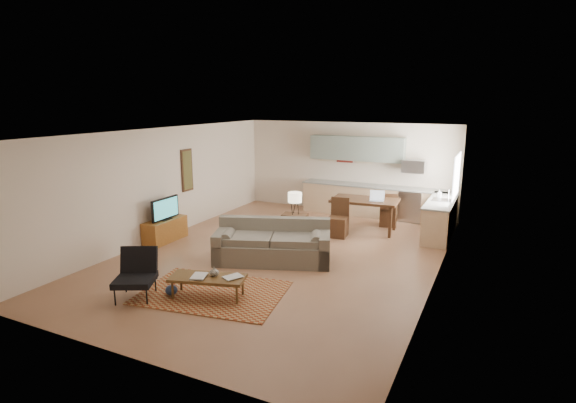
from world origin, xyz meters
The scene contains 25 objects.
room centered at (0.00, 0.00, 1.35)m, with size 9.00×9.00×9.00m.
kitchen_counter_back centered at (0.90, 4.18, 0.46)m, with size 4.26×0.64×0.92m, color tan, non-canonical shape.
kitchen_counter_right centered at (2.93, 3.00, 0.46)m, with size 0.64×2.26×0.92m, color tan, non-canonical shape.
kitchen_range centered at (2.00, 4.18, 0.45)m, with size 0.62×0.62×0.90m, color #A5A8AD.
kitchen_microwave centered at (2.00, 4.20, 1.55)m, with size 0.62×0.40×0.35m, color #A5A8AD.
upper_cabinets centered at (0.30, 4.33, 1.95)m, with size 2.80×0.34×0.70m, color gray.
window_right centered at (3.23, 3.00, 1.55)m, with size 0.02×1.40×1.05m, color white.
wall_art_left centered at (-3.21, 0.90, 1.55)m, with size 0.06×0.42×1.10m, color brown, non-canonical shape.
triptych centered at (-0.10, 4.47, 1.75)m, with size 1.70×0.04×0.50m, color beige, non-canonical shape.
rug centered at (-0.22, -2.33, 0.01)m, with size 2.47×1.71×0.02m, color maroon.
sofa centered at (0.00, -0.46, 0.44)m, with size 2.51×1.09×0.87m, color #645D50, non-canonical shape.
coffee_table centered at (-0.18, -2.51, 0.20)m, with size 1.30×0.52×0.39m, color #4D3115, non-canonical shape.
book_a centered at (-0.42, -2.64, 0.40)m, with size 0.34×0.39×0.03m, color maroon.
book_b centered at (0.14, -2.32, 0.40)m, with size 0.35×0.38×0.02m, color navy.
vase centered at (-0.10, -2.44, 0.47)m, with size 0.18×0.18×0.17m, color black.
armchair centered at (-1.28, -3.08, 0.42)m, with size 0.74×0.74×0.85m, color black, non-canonical shape.
tv_credenza centered at (-3.01, -0.31, 0.27)m, with size 0.45×1.17×0.54m, color brown, non-canonical shape.
tv centered at (-2.96, -0.31, 0.81)m, with size 0.09×0.90×0.54m, color black, non-canonical shape.
console_table centered at (-0.15, 1.00, 0.34)m, with size 0.59×0.39×0.68m, color #392214, non-canonical shape.
table_lamp centered at (-0.15, 1.00, 0.96)m, with size 0.33×0.33×0.55m, color beige, non-canonical shape.
dining_table centered at (1.09, 2.60, 0.42)m, with size 1.67×0.96×0.85m, color #392214, non-canonical shape.
dining_chair_near centered at (0.64, 1.84, 0.48)m, with size 0.46×0.48×0.97m, color #392214, non-canonical shape.
dining_chair_far centered at (1.55, 3.36, 0.47)m, with size 0.45×0.47×0.94m, color #392214, non-canonical shape.
laptop centered at (1.43, 2.49, 0.98)m, with size 0.36×0.27×0.27m, color #A5A8AD, non-canonical shape.
soap_bottle centered at (2.83, 3.33, 1.02)m, with size 0.09×0.09×0.19m, color beige.
Camera 1 is at (4.18, -8.42, 3.35)m, focal length 28.00 mm.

